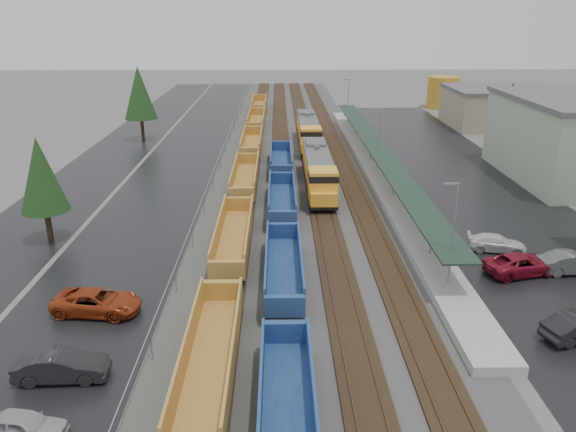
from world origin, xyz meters
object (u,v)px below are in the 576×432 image
locomotive_trail (308,131)px  parked_car_west_c (97,302)px  well_string_blue (284,268)px  parked_car_east_c (496,243)px  parked_car_west_b (62,366)px  locomotive_lead (318,170)px  parked_car_east_e (572,263)px  parked_car_west_a (24,426)px  well_string_yellow (245,178)px  parked_car_east_b (521,264)px  storage_tank (443,92)px

locomotive_trail → parked_car_west_c: (-16.17, -47.58, -1.47)m
well_string_blue → parked_car_east_c: bearing=17.0°
locomotive_trail → parked_car_west_b: 56.91m
locomotive_lead → locomotive_trail: size_ratio=1.00×
parked_car_east_e → parked_car_west_a: bearing=114.2°
well_string_yellow → parked_car_east_c: well_string_yellow is taller
locomotive_lead → parked_car_west_c: 31.15m
well_string_yellow → parked_car_west_b: (-7.93, -34.47, -0.37)m
locomotive_lead → well_string_yellow: size_ratio=0.16×
locomotive_trail → parked_car_east_b: bearing=-72.0°
parked_car_east_c → well_string_yellow: bearing=63.2°
parked_car_west_c → parked_car_east_e: parked_car_east_e is taller
parked_car_west_b → parked_car_east_e: parked_car_east_e is taller
parked_car_west_b → locomotive_lead: bearing=-28.0°
locomotive_trail → well_string_yellow: bearing=-111.7°
well_string_yellow → parked_car_east_c: 27.96m
parked_car_west_a → parked_car_east_e: (33.74, 16.84, 0.13)m
locomotive_trail → parked_car_west_c: 50.28m
well_string_yellow → storage_tank: storage_tank is taller
parked_car_east_c → parked_car_east_e: (4.16, -4.22, 0.14)m
well_string_yellow → storage_tank: 66.19m
parked_car_west_b → parked_car_east_c: bearing=-63.2°
parked_car_east_e → well_string_yellow: bearing=47.0°
storage_tank → parked_car_east_b: bearing=-101.3°
parked_car_west_a → well_string_blue: bearing=-29.9°
parked_car_west_b → parked_car_east_c: 33.79m
parked_car_east_e → locomotive_trail: bearing=20.4°
storage_tank → parked_car_east_b: storage_tank is taller
well_string_blue → well_string_yellow: bearing=99.8°
well_string_blue → parked_car_west_b: (-11.93, -11.24, -0.35)m
parked_car_east_c → parked_car_west_b: bearing=132.3°
well_string_blue → parked_car_west_c: bearing=-160.9°
parked_car_west_a → parked_car_west_c: (-0.10, 11.49, 0.10)m
well_string_blue → storage_tank: size_ratio=12.08×
parked_car_east_b → parked_car_east_e: parked_car_east_e is taller
well_string_yellow → well_string_blue: size_ratio=1.57×
parked_car_west_a → parked_car_east_e: bearing=-55.8°
storage_tank → parked_car_east_c: 74.36m
parked_car_west_b → well_string_blue: bearing=-49.3°
locomotive_lead → parked_car_west_a: size_ratio=4.61×
parked_car_west_a → parked_car_east_b: 34.22m
parked_car_west_c → locomotive_trail: bearing=-12.1°
parked_car_east_c → locomotive_lead: bearing=51.3°
parked_car_east_c → storage_tank: bearing=0.8°
locomotive_trail → storage_tank: storage_tank is taller
parked_car_west_a → parked_car_east_e: parked_car_east_e is taller
locomotive_trail → parked_car_west_a: locomotive_trail is taller
parked_car_west_a → parked_car_west_b: 4.46m
storage_tank → parked_car_east_c: (-15.58, -72.66, -2.44)m
parked_car_west_a → parked_car_east_b: parked_car_east_b is taller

